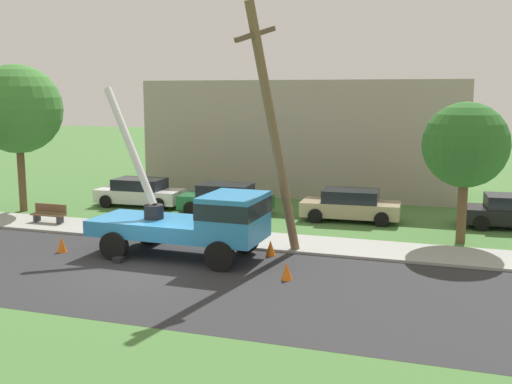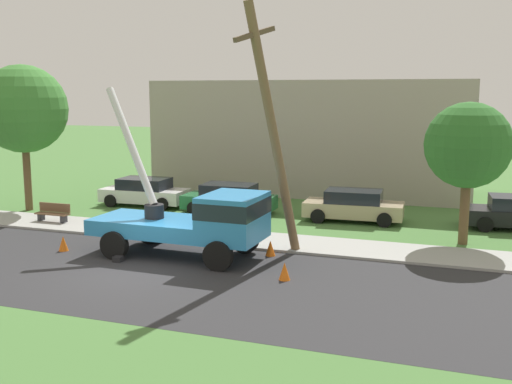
{
  "view_description": "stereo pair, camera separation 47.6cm",
  "coord_description": "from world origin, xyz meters",
  "px_view_note": "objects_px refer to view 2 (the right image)",
  "views": [
    {
      "loc": [
        9.68,
        -16.8,
        5.82
      ],
      "look_at": [
        2.93,
        3.55,
        2.26
      ],
      "focal_mm": 42.83,
      "sensor_mm": 36.0,
      "label": 1
    },
    {
      "loc": [
        10.13,
        -16.64,
        5.82
      ],
      "look_at": [
        2.93,
        3.55,
        2.26
      ],
      "focal_mm": 42.83,
      "sensor_mm": 36.0,
      "label": 2
    }
  ],
  "objects_px": {
    "traffic_cone_curbside": "(270,248)",
    "parked_sedan_tan": "(354,206)",
    "parked_sedan_white": "(145,192)",
    "parked_sedan_green": "(229,199)",
    "park_bench": "(53,213)",
    "traffic_cone_ahead": "(285,271)",
    "roadside_tree_far": "(468,146)",
    "utility_truck": "(199,219)",
    "traffic_cone_behind": "(63,243)",
    "leaning_utility_pole": "(273,130)",
    "roadside_tree_near": "(23,109)"
  },
  "relations": [
    {
      "from": "leaning_utility_pole",
      "to": "park_bench",
      "type": "bearing_deg",
      "value": 169.11
    },
    {
      "from": "traffic_cone_curbside",
      "to": "parked_sedan_white",
      "type": "height_order",
      "value": "parked_sedan_white"
    },
    {
      "from": "leaning_utility_pole",
      "to": "traffic_cone_ahead",
      "type": "distance_m",
      "value": 4.94
    },
    {
      "from": "traffic_cone_behind",
      "to": "park_bench",
      "type": "height_order",
      "value": "park_bench"
    },
    {
      "from": "traffic_cone_behind",
      "to": "traffic_cone_ahead",
      "type": "bearing_deg",
      "value": -4.13
    },
    {
      "from": "utility_truck",
      "to": "park_bench",
      "type": "relative_size",
      "value": 4.22
    },
    {
      "from": "traffic_cone_curbside",
      "to": "park_bench",
      "type": "distance_m",
      "value": 10.94
    },
    {
      "from": "parked_sedan_green",
      "to": "roadside_tree_far",
      "type": "distance_m",
      "value": 11.45
    },
    {
      "from": "park_bench",
      "to": "roadside_tree_near",
      "type": "relative_size",
      "value": 0.23
    },
    {
      "from": "parked_sedan_tan",
      "to": "traffic_cone_curbside",
      "type": "bearing_deg",
      "value": -103.82
    },
    {
      "from": "parked_sedan_white",
      "to": "parked_sedan_tan",
      "type": "height_order",
      "value": "same"
    },
    {
      "from": "park_bench",
      "to": "parked_sedan_white",
      "type": "bearing_deg",
      "value": 72.21
    },
    {
      "from": "traffic_cone_curbside",
      "to": "parked_sedan_white",
      "type": "relative_size",
      "value": 0.13
    },
    {
      "from": "parked_sedan_white",
      "to": "parked_sedan_green",
      "type": "bearing_deg",
      "value": -4.43
    },
    {
      "from": "traffic_cone_curbside",
      "to": "parked_sedan_tan",
      "type": "height_order",
      "value": "parked_sedan_tan"
    },
    {
      "from": "traffic_cone_ahead",
      "to": "traffic_cone_curbside",
      "type": "height_order",
      "value": "same"
    },
    {
      "from": "utility_truck",
      "to": "park_bench",
      "type": "height_order",
      "value": "utility_truck"
    },
    {
      "from": "roadside_tree_far",
      "to": "utility_truck",
      "type": "bearing_deg",
      "value": -149.04
    },
    {
      "from": "parked_sedan_white",
      "to": "park_bench",
      "type": "bearing_deg",
      "value": -107.79
    },
    {
      "from": "traffic_cone_behind",
      "to": "park_bench",
      "type": "relative_size",
      "value": 0.35
    },
    {
      "from": "traffic_cone_curbside",
      "to": "parked_sedan_green",
      "type": "bearing_deg",
      "value": 122.85
    },
    {
      "from": "roadside_tree_far",
      "to": "park_bench",
      "type": "bearing_deg",
      "value": -172.51
    },
    {
      "from": "parked_sedan_white",
      "to": "roadside_tree_near",
      "type": "bearing_deg",
      "value": -148.39
    },
    {
      "from": "park_bench",
      "to": "traffic_cone_ahead",
      "type": "bearing_deg",
      "value": -20.09
    },
    {
      "from": "parked_sedan_green",
      "to": "traffic_cone_behind",
      "type": "bearing_deg",
      "value": -109.86
    },
    {
      "from": "leaning_utility_pole",
      "to": "traffic_cone_behind",
      "type": "relative_size",
      "value": 15.64
    },
    {
      "from": "leaning_utility_pole",
      "to": "parked_sedan_tan",
      "type": "relative_size",
      "value": 1.95
    },
    {
      "from": "traffic_cone_curbside",
      "to": "utility_truck",
      "type": "bearing_deg",
      "value": -154.47
    },
    {
      "from": "parked_sedan_tan",
      "to": "roadside_tree_near",
      "type": "xyz_separation_m",
      "value": [
        -15.61,
        -2.78,
        4.23
      ]
    },
    {
      "from": "utility_truck",
      "to": "traffic_cone_curbside",
      "type": "distance_m",
      "value": 2.75
    },
    {
      "from": "traffic_cone_behind",
      "to": "roadside_tree_near",
      "type": "height_order",
      "value": "roadside_tree_near"
    },
    {
      "from": "parked_sedan_white",
      "to": "roadside_tree_far",
      "type": "bearing_deg",
      "value": -10.53
    },
    {
      "from": "traffic_cone_ahead",
      "to": "park_bench",
      "type": "xyz_separation_m",
      "value": [
        -12.08,
        4.42,
        0.18
      ]
    },
    {
      "from": "parked_sedan_white",
      "to": "park_bench",
      "type": "height_order",
      "value": "parked_sedan_white"
    },
    {
      "from": "traffic_cone_ahead",
      "to": "traffic_cone_behind",
      "type": "relative_size",
      "value": 1.0
    },
    {
      "from": "traffic_cone_curbside",
      "to": "parked_sedan_white",
      "type": "xyz_separation_m",
      "value": [
        -9.12,
        7.03,
        0.43
      ]
    },
    {
      "from": "parked_sedan_tan",
      "to": "park_bench",
      "type": "height_order",
      "value": "parked_sedan_tan"
    },
    {
      "from": "traffic_cone_ahead",
      "to": "traffic_cone_behind",
      "type": "xyz_separation_m",
      "value": [
        -8.7,
        0.63,
        0.0
      ]
    },
    {
      "from": "utility_truck",
      "to": "traffic_cone_behind",
      "type": "bearing_deg",
      "value": -170.82
    },
    {
      "from": "parked_sedan_white",
      "to": "leaning_utility_pole",
      "type": "bearing_deg",
      "value": -38.06
    },
    {
      "from": "utility_truck",
      "to": "roadside_tree_near",
      "type": "relative_size",
      "value": 0.95
    },
    {
      "from": "roadside_tree_near",
      "to": "parked_sedan_white",
      "type": "bearing_deg",
      "value": 31.61
    },
    {
      "from": "roadside_tree_far",
      "to": "roadside_tree_near",
      "type": "bearing_deg",
      "value": -179.82
    },
    {
      "from": "utility_truck",
      "to": "leaning_utility_pole",
      "type": "height_order",
      "value": "leaning_utility_pole"
    },
    {
      "from": "traffic_cone_behind",
      "to": "traffic_cone_curbside",
      "type": "bearing_deg",
      "value": 14.5
    },
    {
      "from": "leaning_utility_pole",
      "to": "roadside_tree_far",
      "type": "xyz_separation_m",
      "value": [
        6.29,
        4.36,
        -0.71
      ]
    },
    {
      "from": "parked_sedan_green",
      "to": "traffic_cone_ahead",
      "type": "bearing_deg",
      "value": -58.66
    },
    {
      "from": "traffic_cone_curbside",
      "to": "parked_sedan_green",
      "type": "relative_size",
      "value": 0.13
    },
    {
      "from": "utility_truck",
      "to": "traffic_cone_curbside",
      "type": "bearing_deg",
      "value": 25.53
    },
    {
      "from": "leaning_utility_pole",
      "to": "roadside_tree_near",
      "type": "xyz_separation_m",
      "value": [
        -14.07,
        4.3,
        0.45
      ]
    }
  ]
}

